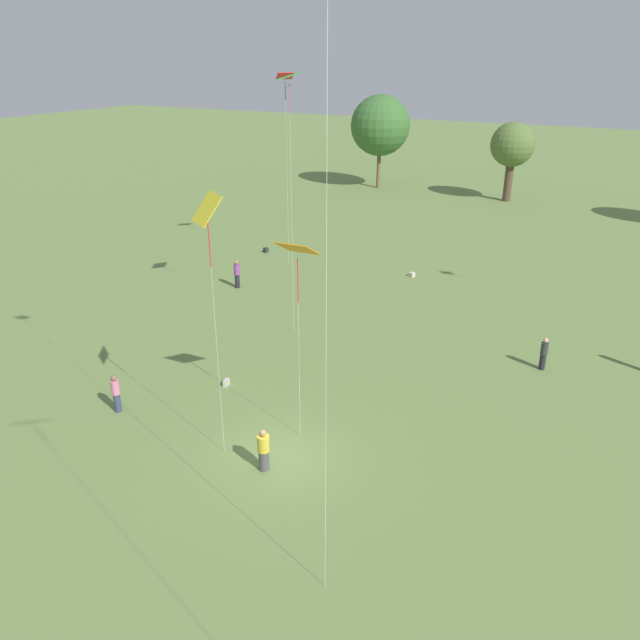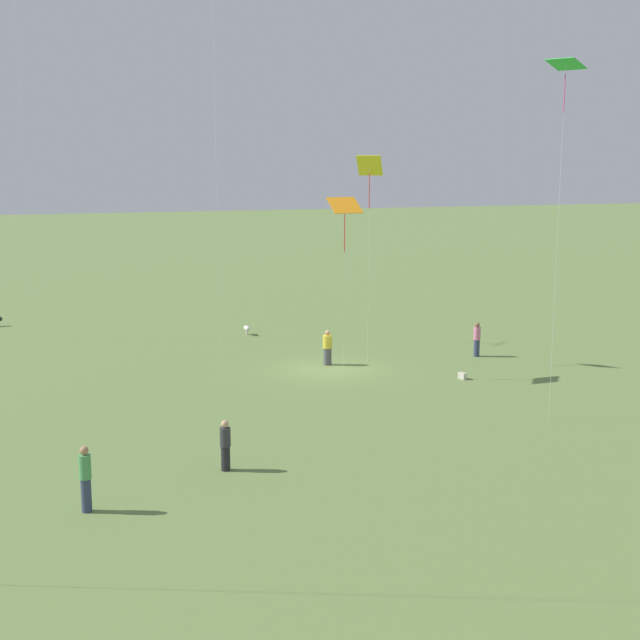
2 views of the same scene
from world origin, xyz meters
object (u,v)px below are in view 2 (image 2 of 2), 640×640
(person_2, at_px, (85,478))
(picnic_bag_2, at_px, (462,376))
(person_1, at_px, (225,445))
(person_3, at_px, (328,348))
(kite_3, at_px, (565,77))
(kite_5, at_px, (370,171))
(person_0, at_px, (477,339))
(kite_0, at_px, (345,209))
(dog_0, at_px, (247,329))

(person_2, distance_m, picnic_bag_2, 19.39)
(person_1, distance_m, person_3, 14.55)
(person_1, distance_m, kite_3, 17.00)
(kite_5, bearing_deg, kite_3, -176.19)
(person_0, distance_m, picnic_bag_2, 4.76)
(person_0, height_order, kite_3, kite_3)
(person_0, relative_size, kite_0, 0.21)
(kite_5, bearing_deg, dog_0, 12.52)
(kite_0, height_order, dog_0, kite_0)
(person_3, distance_m, picnic_bag_2, 6.49)
(person_2, bearing_deg, person_3, -68.69)
(person_0, relative_size, kite_3, 0.13)
(person_0, height_order, kite_0, kite_0)
(person_0, height_order, dog_0, person_0)
(person_1, bearing_deg, person_3, -2.31)
(kite_3, bearing_deg, kite_5, 30.88)
(person_2, relative_size, kite_3, 0.15)
(person_2, distance_m, kite_0, 17.96)
(kite_3, bearing_deg, person_2, 117.02)
(kite_0, distance_m, picnic_bag_2, 8.89)
(person_1, height_order, kite_0, kite_0)
(person_0, bearing_deg, person_2, 106.95)
(person_0, xyz_separation_m, kite_0, (7.52, 1.99, 6.52))
(kite_5, height_order, picnic_bag_2, kite_5)
(person_3, bearing_deg, kite_5, -169.07)
(person_1, xyz_separation_m, picnic_bag_2, (-12.19, -8.15, -0.67))
(kite_3, height_order, dog_0, kite_3)
(kite_5, bearing_deg, person_0, -105.33)
(kite_0, bearing_deg, person_3, 131.66)
(kite_5, bearing_deg, person_1, 130.20)
(person_1, xyz_separation_m, kite_0, (-7.36, -10.02, 6.56))
(picnic_bag_2, bearing_deg, person_3, -42.50)
(person_1, xyz_separation_m, kite_3, (-12.45, -1.66, 11.46))
(person_2, xyz_separation_m, dog_0, (-9.75, -22.59, -0.61))
(kite_0, height_order, picnic_bag_2, kite_0)
(person_0, bearing_deg, dog_0, 28.48)
(person_1, relative_size, dog_0, 2.39)
(kite_0, distance_m, dog_0, 12.80)
(person_3, bearing_deg, dog_0, -58.30)
(picnic_bag_2, bearing_deg, person_0, -124.90)
(person_1, distance_m, kite_0, 14.06)
(person_0, bearing_deg, kite_5, 67.91)
(person_1, bearing_deg, person_2, 143.95)
(person_0, xyz_separation_m, person_2, (19.17, 14.06, 0.10))
(person_2, height_order, picnic_bag_2, person_2)
(kite_3, relative_size, kite_5, 1.34)
(kite_5, bearing_deg, person_2, 123.90)
(person_2, xyz_separation_m, kite_5, (-13.62, -14.33, 7.96))
(kite_3, bearing_deg, person_0, 1.33)
(person_0, distance_m, dog_0, 12.72)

